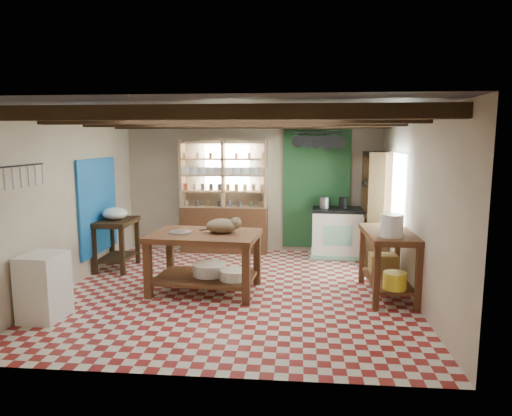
# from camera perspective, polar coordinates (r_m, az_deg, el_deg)

# --- Properties ---
(floor) EXTENTS (5.00, 5.00, 0.02)m
(floor) POSITION_cam_1_polar(r_m,az_deg,el_deg) (6.87, -2.51, -10.31)
(floor) COLOR maroon
(floor) RESTS_ON ground
(ceiling) EXTENTS (5.00, 5.00, 0.02)m
(ceiling) POSITION_cam_1_polar(r_m,az_deg,el_deg) (6.52, -2.66, 11.97)
(ceiling) COLOR #424247
(ceiling) RESTS_ON wall_back
(wall_back) EXTENTS (5.00, 0.04, 2.60)m
(wall_back) POSITION_cam_1_polar(r_m,az_deg,el_deg) (9.03, -0.40, 2.77)
(wall_back) COLOR beige
(wall_back) RESTS_ON floor
(wall_front) EXTENTS (5.00, 0.04, 2.60)m
(wall_front) POSITION_cam_1_polar(r_m,az_deg,el_deg) (4.15, -7.36, -4.22)
(wall_front) COLOR beige
(wall_front) RESTS_ON floor
(wall_left) EXTENTS (0.04, 5.00, 2.60)m
(wall_left) POSITION_cam_1_polar(r_m,az_deg,el_deg) (7.34, -22.30, 0.78)
(wall_left) COLOR beige
(wall_left) RESTS_ON floor
(wall_right) EXTENTS (0.04, 5.00, 2.60)m
(wall_right) POSITION_cam_1_polar(r_m,az_deg,el_deg) (6.70, 19.11, 0.26)
(wall_right) COLOR beige
(wall_right) RESTS_ON floor
(ceiling_beams) EXTENTS (5.00, 3.80, 0.15)m
(ceiling_beams) POSITION_cam_1_polar(r_m,az_deg,el_deg) (6.51, -2.66, 10.91)
(ceiling_beams) COLOR #362313
(ceiling_beams) RESTS_ON ceiling
(blue_wall_patch) EXTENTS (0.04, 1.40, 1.60)m
(blue_wall_patch) POSITION_cam_1_polar(r_m,az_deg,el_deg) (8.15, -19.12, 0.25)
(blue_wall_patch) COLOR blue
(blue_wall_patch) RESTS_ON wall_left
(green_wall_patch) EXTENTS (1.30, 0.04, 2.30)m
(green_wall_patch) POSITION_cam_1_polar(r_m,az_deg,el_deg) (8.97, 7.56, 2.33)
(green_wall_patch) COLOR #1E4D27
(green_wall_patch) RESTS_ON wall_back
(window_back) EXTENTS (0.90, 0.02, 0.80)m
(window_back) POSITION_cam_1_polar(r_m,az_deg,el_deg) (9.05, -3.58, 5.30)
(window_back) COLOR silver
(window_back) RESTS_ON wall_back
(window_right) EXTENTS (0.02, 1.30, 1.20)m
(window_right) POSITION_cam_1_polar(r_m,az_deg,el_deg) (7.65, 17.24, 2.09)
(window_right) COLOR silver
(window_right) RESTS_ON wall_right
(utensil_rail) EXTENTS (0.06, 0.90, 0.28)m
(utensil_rail) POSITION_cam_1_polar(r_m,az_deg,el_deg) (6.23, -27.15, 3.64)
(utensil_rail) COLOR black
(utensil_rail) RESTS_ON wall_left
(pot_rack) EXTENTS (0.86, 0.12, 0.36)m
(pot_rack) POSITION_cam_1_polar(r_m,az_deg,el_deg) (8.50, 7.79, 8.27)
(pot_rack) COLOR black
(pot_rack) RESTS_ON ceiling
(shelving_unit) EXTENTS (1.70, 0.34, 2.20)m
(shelving_unit) POSITION_cam_1_polar(r_m,az_deg,el_deg) (8.94, -4.03, 1.40)
(shelving_unit) COLOR tan
(shelving_unit) RESTS_ON floor
(tall_rack) EXTENTS (0.40, 0.86, 2.00)m
(tall_rack) POSITION_cam_1_polar(r_m,az_deg,el_deg) (8.44, 14.69, 0.03)
(tall_rack) COLOR #362313
(tall_rack) RESTS_ON floor
(work_table) EXTENTS (1.61, 1.14, 0.87)m
(work_table) POSITION_cam_1_polar(r_m,az_deg,el_deg) (6.75, -6.39, -6.75)
(work_table) COLOR brown
(work_table) RESTS_ON floor
(stove) EXTENTS (0.98, 0.69, 0.93)m
(stove) POSITION_cam_1_polar(r_m,az_deg,el_deg) (8.80, 10.11, -3.02)
(stove) COLOR white
(stove) RESTS_ON floor
(prep_table) EXTENTS (0.59, 0.86, 0.86)m
(prep_table) POSITION_cam_1_polar(r_m,az_deg,el_deg) (8.21, -17.02, -4.35)
(prep_table) COLOR #362313
(prep_table) RESTS_ON floor
(white_cabinet) EXTENTS (0.48, 0.57, 0.83)m
(white_cabinet) POSITION_cam_1_polar(r_m,az_deg,el_deg) (6.29, -25.00, -8.89)
(white_cabinet) COLOR white
(white_cabinet) RESTS_ON floor
(right_counter) EXTENTS (0.68, 1.32, 0.93)m
(right_counter) POSITION_cam_1_polar(r_m,az_deg,el_deg) (6.78, 16.15, -6.70)
(right_counter) COLOR brown
(right_counter) RESTS_ON floor
(cat) EXTENTS (0.50, 0.40, 0.21)m
(cat) POSITION_cam_1_polar(r_m,az_deg,el_deg) (6.61, -4.27, -2.24)
(cat) COLOR #8B7351
(cat) RESTS_ON work_table
(steel_tray) EXTENTS (0.36, 0.36, 0.02)m
(steel_tray) POSITION_cam_1_polar(r_m,az_deg,el_deg) (6.70, -9.45, -3.01)
(steel_tray) COLOR #B1B1B9
(steel_tray) RESTS_ON work_table
(basin_large) EXTENTS (0.52, 0.52, 0.17)m
(basin_large) POSITION_cam_1_polar(r_m,az_deg,el_deg) (6.81, -5.85, -7.64)
(basin_large) COLOR white
(basin_large) RESTS_ON work_table
(basin_small) EXTENTS (0.44, 0.44, 0.14)m
(basin_small) POSITION_cam_1_polar(r_m,az_deg,el_deg) (6.58, -2.82, -8.31)
(basin_small) COLOR white
(basin_small) RESTS_ON work_table
(kettle_left) EXTENTS (0.19, 0.19, 0.21)m
(kettle_left) POSITION_cam_1_polar(r_m,az_deg,el_deg) (8.70, 8.56, 0.69)
(kettle_left) COLOR #B1B1B9
(kettle_left) RESTS_ON stove
(kettle_right) EXTENTS (0.18, 0.18, 0.21)m
(kettle_right) POSITION_cam_1_polar(r_m,az_deg,el_deg) (8.71, 10.86, 0.65)
(kettle_right) COLOR black
(kettle_right) RESTS_ON stove
(enamel_bowl) EXTENTS (0.43, 0.43, 0.21)m
(enamel_bowl) POSITION_cam_1_polar(r_m,az_deg,el_deg) (8.11, -17.19, -0.65)
(enamel_bowl) COLOR white
(enamel_bowl) RESTS_ON prep_table
(white_bucket) EXTENTS (0.31, 0.31, 0.30)m
(white_bucket) POSITION_cam_1_polar(r_m,az_deg,el_deg) (6.30, 16.60, -2.11)
(white_bucket) COLOR white
(white_bucket) RESTS_ON right_counter
(wicker_basket) EXTENTS (0.40, 0.33, 0.28)m
(wicker_basket) POSITION_cam_1_polar(r_m,az_deg,el_deg) (7.08, 15.62, -6.70)
(wicker_basket) COLOR olive
(wicker_basket) RESTS_ON right_counter
(yellow_tub) EXTENTS (0.32, 0.32, 0.23)m
(yellow_tub) POSITION_cam_1_polar(r_m,az_deg,el_deg) (6.39, 16.95, -8.68)
(yellow_tub) COLOR yellow
(yellow_tub) RESTS_ON right_counter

